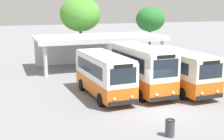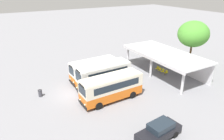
{
  "view_description": "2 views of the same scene",
  "coord_description": "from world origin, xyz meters",
  "px_view_note": "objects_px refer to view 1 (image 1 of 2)",
  "views": [
    {
      "loc": [
        -9.25,
        -16.22,
        6.59
      ],
      "look_at": [
        -1.42,
        5.03,
        1.78
      ],
      "focal_mm": 49.02,
      "sensor_mm": 36.0,
      "label": 1
    },
    {
      "loc": [
        22.76,
        -6.98,
        13.16
      ],
      "look_at": [
        0.43,
        5.8,
        2.34
      ],
      "focal_mm": 33.14,
      "sensor_mm": 36.0,
      "label": 2
    }
  ],
  "objects_px": {
    "city_bus_nearest_orange": "(104,73)",
    "waiting_chair_second_from_end": "(96,63)",
    "litter_bin_apron": "(170,128)",
    "city_bus_middle_cream": "(178,69)",
    "waiting_chair_end_by_column": "(90,63)",
    "waiting_chair_fourth_seat": "(107,62)",
    "city_bus_second_in_row": "(141,67)",
    "waiting_chair_middle_seat": "(102,62)"
  },
  "relations": [
    {
      "from": "city_bus_nearest_orange",
      "to": "waiting_chair_second_from_end",
      "type": "height_order",
      "value": "city_bus_nearest_orange"
    },
    {
      "from": "waiting_chair_second_from_end",
      "to": "litter_bin_apron",
      "type": "bearing_deg",
      "value": -95.4
    },
    {
      "from": "city_bus_nearest_orange",
      "to": "city_bus_middle_cream",
      "type": "bearing_deg",
      "value": -4.6
    },
    {
      "from": "waiting_chair_second_from_end",
      "to": "city_bus_nearest_orange",
      "type": "bearing_deg",
      "value": -104.28
    },
    {
      "from": "waiting_chair_end_by_column",
      "to": "waiting_chair_fourth_seat",
      "type": "relative_size",
      "value": 1.0
    },
    {
      "from": "city_bus_nearest_orange",
      "to": "waiting_chair_second_from_end",
      "type": "distance_m",
      "value": 10.61
    },
    {
      "from": "city_bus_nearest_orange",
      "to": "waiting_chair_fourth_seat",
      "type": "xyz_separation_m",
      "value": [
        3.92,
        10.35,
        -1.21
      ]
    },
    {
      "from": "city_bus_nearest_orange",
      "to": "city_bus_second_in_row",
      "type": "xyz_separation_m",
      "value": [
        2.98,
        0.05,
        0.22
      ]
    },
    {
      "from": "waiting_chair_fourth_seat",
      "to": "litter_bin_apron",
      "type": "relative_size",
      "value": 0.96
    },
    {
      "from": "litter_bin_apron",
      "to": "waiting_chair_end_by_column",
      "type": "bearing_deg",
      "value": 86.7
    },
    {
      "from": "city_bus_nearest_orange",
      "to": "waiting_chair_middle_seat",
      "type": "height_order",
      "value": "city_bus_nearest_orange"
    },
    {
      "from": "waiting_chair_end_by_column",
      "to": "waiting_chair_fourth_seat",
      "type": "distance_m",
      "value": 1.97
    },
    {
      "from": "waiting_chair_end_by_column",
      "to": "city_bus_second_in_row",
      "type": "bearing_deg",
      "value": -84.28
    },
    {
      "from": "waiting_chair_end_by_column",
      "to": "litter_bin_apron",
      "type": "height_order",
      "value": "litter_bin_apron"
    },
    {
      "from": "waiting_chair_second_from_end",
      "to": "waiting_chair_fourth_seat",
      "type": "distance_m",
      "value": 1.32
    },
    {
      "from": "city_bus_second_in_row",
      "to": "waiting_chair_end_by_column",
      "type": "xyz_separation_m",
      "value": [
        -1.03,
        10.3,
        -1.43
      ]
    },
    {
      "from": "waiting_chair_middle_seat",
      "to": "waiting_chair_fourth_seat",
      "type": "distance_m",
      "value": 0.66
    },
    {
      "from": "waiting_chair_end_by_column",
      "to": "city_bus_middle_cream",
      "type": "bearing_deg",
      "value": -69.69
    },
    {
      "from": "city_bus_middle_cream",
      "to": "city_bus_second_in_row",
      "type": "bearing_deg",
      "value": 169.97
    },
    {
      "from": "waiting_chair_second_from_end",
      "to": "litter_bin_apron",
      "type": "height_order",
      "value": "litter_bin_apron"
    },
    {
      "from": "city_bus_middle_cream",
      "to": "waiting_chair_second_from_end",
      "type": "height_order",
      "value": "city_bus_middle_cream"
    },
    {
      "from": "city_bus_middle_cream",
      "to": "waiting_chair_second_from_end",
      "type": "distance_m",
      "value": 11.28
    },
    {
      "from": "city_bus_second_in_row",
      "to": "waiting_chair_end_by_column",
      "type": "height_order",
      "value": "city_bus_second_in_row"
    },
    {
      "from": "city_bus_middle_cream",
      "to": "waiting_chair_end_by_column",
      "type": "xyz_separation_m",
      "value": [
        -4.01,
        10.83,
        -1.21
      ]
    },
    {
      "from": "city_bus_second_in_row",
      "to": "waiting_chair_second_from_end",
      "type": "distance_m",
      "value": 10.28
    },
    {
      "from": "city_bus_middle_cream",
      "to": "waiting_chair_second_from_end",
      "type": "bearing_deg",
      "value": 107.39
    },
    {
      "from": "waiting_chair_middle_seat",
      "to": "waiting_chair_second_from_end",
      "type": "bearing_deg",
      "value": -176.5
    },
    {
      "from": "waiting_chair_middle_seat",
      "to": "waiting_chair_end_by_column",
      "type": "bearing_deg",
      "value": 176.04
    },
    {
      "from": "city_bus_second_in_row",
      "to": "litter_bin_apron",
      "type": "xyz_separation_m",
      "value": [
        -2.08,
        -7.92,
        -1.49
      ]
    },
    {
      "from": "city_bus_middle_cream",
      "to": "waiting_chair_fourth_seat",
      "type": "relative_size",
      "value": 9.08
    },
    {
      "from": "waiting_chair_end_by_column",
      "to": "waiting_chair_middle_seat",
      "type": "height_order",
      "value": "same"
    },
    {
      "from": "city_bus_nearest_orange",
      "to": "waiting_chair_end_by_column",
      "type": "bearing_deg",
      "value": 79.37
    },
    {
      "from": "city_bus_nearest_orange",
      "to": "city_bus_second_in_row",
      "type": "bearing_deg",
      "value": 0.91
    },
    {
      "from": "waiting_chair_second_from_end",
      "to": "waiting_chair_middle_seat",
      "type": "relative_size",
      "value": 1.0
    },
    {
      "from": "city_bus_second_in_row",
      "to": "waiting_chair_second_from_end",
      "type": "height_order",
      "value": "city_bus_second_in_row"
    },
    {
      "from": "waiting_chair_end_by_column",
      "to": "waiting_chair_middle_seat",
      "type": "distance_m",
      "value": 1.32
    },
    {
      "from": "city_bus_middle_cream",
      "to": "city_bus_nearest_orange",
      "type": "bearing_deg",
      "value": 175.4
    },
    {
      "from": "waiting_chair_end_by_column",
      "to": "waiting_chair_fourth_seat",
      "type": "height_order",
      "value": "same"
    },
    {
      "from": "city_bus_middle_cream",
      "to": "waiting_chair_middle_seat",
      "type": "distance_m",
      "value": 11.14
    },
    {
      "from": "city_bus_second_in_row",
      "to": "waiting_chair_fourth_seat",
      "type": "relative_size",
      "value": 8.54
    },
    {
      "from": "city_bus_second_in_row",
      "to": "waiting_chair_second_from_end",
      "type": "relative_size",
      "value": 8.54
    },
    {
      "from": "city_bus_middle_cream",
      "to": "waiting_chair_fourth_seat",
      "type": "bearing_deg",
      "value": 100.64
    }
  ]
}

